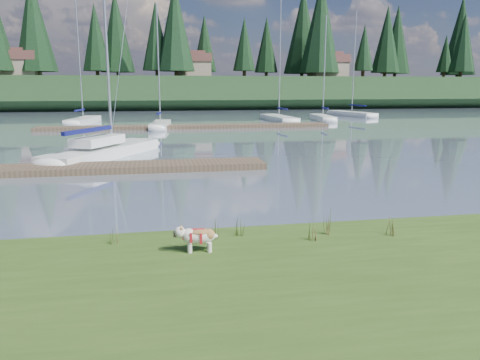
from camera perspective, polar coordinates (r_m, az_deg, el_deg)
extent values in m
plane|color=gray|center=(42.52, -9.14, 6.20)|extent=(200.00, 200.00, 0.00)
cube|color=#334F1A|center=(7.34, -1.37, -17.67)|extent=(60.00, 9.00, 0.35)
cube|color=#1A3218|center=(85.35, -9.97, 10.39)|extent=(200.00, 20.00, 5.00)
cylinder|color=silver|center=(9.82, -6.15, -8.25)|extent=(0.10, 0.10, 0.20)
cylinder|color=silver|center=(10.01, -6.16, -7.86)|extent=(0.10, 0.10, 0.20)
cylinder|color=silver|center=(9.83, -3.74, -8.19)|extent=(0.10, 0.10, 0.20)
cylinder|color=silver|center=(10.02, -3.81, -7.80)|extent=(0.10, 0.10, 0.20)
ellipsoid|color=silver|center=(9.85, -4.93, -6.85)|extent=(0.69, 0.38, 0.32)
ellipsoid|color=olive|center=(9.82, -4.94, -6.28)|extent=(0.49, 0.35, 0.11)
ellipsoid|color=silver|center=(9.82, -7.33, -6.34)|extent=(0.25, 0.26, 0.23)
cube|color=black|center=(9.83, -7.92, -6.58)|extent=(0.08, 0.12, 0.09)
cube|color=white|center=(26.02, -16.24, 3.16)|extent=(5.75, 8.40, 0.70)
ellipsoid|color=white|center=(29.60, -11.63, 4.32)|extent=(2.74, 2.92, 0.70)
cylinder|color=silver|center=(26.65, -16.14, 18.51)|extent=(0.14, 0.14, 12.88)
cube|color=#0D104D|center=(24.85, -18.03, 5.78)|extent=(2.02, 3.49, 0.20)
cube|color=white|center=(25.54, -16.93, 4.62)|extent=(2.66, 3.36, 0.45)
cube|color=#4C3D2C|center=(21.85, -18.22, 1.35)|extent=(16.00, 2.00, 0.30)
cube|color=#4C3D2C|center=(42.60, -6.44, 6.48)|extent=(26.00, 2.20, 0.30)
cube|color=white|center=(50.61, -18.55, 6.81)|extent=(2.77, 7.89, 0.70)
ellipsoid|color=white|center=(54.34, -17.46, 7.16)|extent=(1.95, 2.31, 0.70)
cylinder|color=silver|center=(50.59, -19.04, 14.30)|extent=(0.12, 0.12, 12.08)
cube|color=#0D104D|center=(49.53, -18.96, 8.07)|extent=(0.61, 3.07, 0.20)
cube|color=white|center=(43.03, -9.67, 6.54)|extent=(2.14, 6.43, 0.70)
ellipsoid|color=white|center=(46.16, -9.29, 6.87)|extent=(1.56, 1.86, 0.70)
cylinder|color=silver|center=(42.93, -9.92, 13.93)|extent=(0.12, 0.12, 9.93)
cube|color=#0D104D|center=(42.10, -9.83, 8.04)|extent=(0.48, 2.52, 0.20)
cube|color=white|center=(51.25, 4.77, 7.41)|extent=(2.27, 8.33, 0.70)
ellipsoid|color=white|center=(55.18, 3.44, 7.71)|extent=(1.91, 2.33, 0.70)
cylinder|color=silver|center=(51.24, 4.90, 15.16)|extent=(0.12, 0.12, 12.69)
cube|color=#0D104D|center=(50.12, 5.19, 8.67)|extent=(0.36, 3.29, 0.20)
cube|color=white|center=(52.85, 10.06, 7.40)|extent=(2.32, 6.83, 0.70)
ellipsoid|color=white|center=(56.10, 9.26, 7.64)|extent=(1.67, 1.99, 0.70)
cylinder|color=silver|center=(52.78, 10.28, 13.62)|extent=(0.12, 0.12, 10.32)
cube|color=#0D104D|center=(51.90, 10.34, 8.62)|extent=(0.52, 2.67, 0.20)
cube|color=white|center=(61.01, 13.46, 7.77)|extent=(3.58, 8.19, 0.70)
ellipsoid|color=white|center=(64.24, 11.31, 8.03)|extent=(2.19, 2.52, 0.70)
cylinder|color=silver|center=(60.99, 13.75, 13.91)|extent=(0.12, 0.12, 11.91)
cube|color=#0D104D|center=(60.09, 14.14, 8.82)|extent=(0.92, 3.14, 0.20)
cone|color=#475B23|center=(10.62, -3.21, -5.96)|extent=(0.03, 0.03, 0.45)
cone|color=brown|center=(10.58, -2.57, -6.28)|extent=(0.03, 0.03, 0.36)
cone|color=#475B23|center=(10.65, -2.91, -5.78)|extent=(0.03, 0.03, 0.50)
cone|color=brown|center=(10.63, -2.44, -6.32)|extent=(0.03, 0.03, 0.32)
cone|color=#475B23|center=(10.56, -3.05, -6.20)|extent=(0.03, 0.03, 0.41)
cone|color=#475B23|center=(10.78, -0.25, -5.72)|extent=(0.03, 0.03, 0.44)
cone|color=brown|center=(10.75, 0.40, -6.02)|extent=(0.03, 0.03, 0.35)
cone|color=#475B23|center=(10.81, 0.04, -5.54)|extent=(0.03, 0.03, 0.49)
cone|color=brown|center=(10.80, 0.51, -6.06)|extent=(0.03, 0.03, 0.31)
cone|color=#475B23|center=(10.72, -0.07, -5.95)|extent=(0.03, 0.03, 0.40)
cone|color=#475B23|center=(11.06, 10.09, -4.94)|extent=(0.03, 0.03, 0.63)
cone|color=brown|center=(11.05, 10.74, -5.32)|extent=(0.03, 0.03, 0.50)
cone|color=#475B23|center=(11.10, 10.34, -4.72)|extent=(0.03, 0.03, 0.69)
cone|color=brown|center=(11.11, 10.81, -5.41)|extent=(0.03, 0.03, 0.44)
cone|color=#475B23|center=(11.00, 10.33, -5.21)|extent=(0.03, 0.03, 0.57)
cone|color=#475B23|center=(10.69, -15.39, -6.31)|extent=(0.03, 0.03, 0.43)
cone|color=brown|center=(10.62, -14.81, -6.63)|extent=(0.03, 0.03, 0.35)
cone|color=#475B23|center=(10.70, -15.06, -6.15)|extent=(0.03, 0.03, 0.48)
cone|color=brown|center=(10.67, -14.63, -6.68)|extent=(0.03, 0.03, 0.30)
cone|color=#475B23|center=(10.62, -15.31, -6.55)|extent=(0.03, 0.03, 0.39)
cone|color=#475B23|center=(10.61, 8.34, -6.18)|extent=(0.03, 0.03, 0.42)
cone|color=brown|center=(10.60, 9.02, -6.46)|extent=(0.03, 0.03, 0.34)
cone|color=#475B23|center=(10.65, 8.60, -6.00)|extent=(0.03, 0.03, 0.46)
cone|color=brown|center=(10.65, 9.10, -6.50)|extent=(0.03, 0.03, 0.29)
cone|color=#475B23|center=(10.55, 8.58, -6.41)|extent=(0.03, 0.03, 0.38)
cone|color=#475B23|center=(11.36, 17.52, -5.18)|extent=(0.03, 0.03, 0.51)
cone|color=brown|center=(11.37, 18.16, -5.48)|extent=(0.03, 0.03, 0.41)
cone|color=#475B23|center=(11.41, 17.72, -4.99)|extent=(0.03, 0.03, 0.56)
cone|color=brown|center=(11.43, 18.19, -5.53)|extent=(0.03, 0.03, 0.36)
cone|color=#475B23|center=(11.31, 17.79, -5.40)|extent=(0.03, 0.03, 0.46)
cube|color=#33281C|center=(11.39, -4.92, -7.45)|extent=(60.00, 0.50, 0.14)
cylinder|color=#382619|center=(84.85, -16.97, 12.37)|extent=(0.60, 0.60, 1.80)
cone|color=black|center=(85.20, -17.21, 16.30)|extent=(4.84, 4.84, 11.00)
cylinder|color=#382619|center=(78.47, -7.75, 12.87)|extent=(0.60, 0.60, 1.80)
cone|color=black|center=(79.00, -7.90, 18.09)|extent=(6.16, 6.16, 14.00)
cylinder|color=#382619|center=(83.91, 0.53, 12.86)|extent=(0.60, 0.60, 1.80)
cone|color=black|center=(84.18, 0.54, 16.23)|extent=(3.96, 3.96, 9.00)
cylinder|color=#382619|center=(85.44, 9.60, 12.68)|extent=(0.60, 0.60, 1.80)
cone|color=black|center=(86.03, 9.79, 18.08)|extent=(7.04, 7.04, 16.00)
cylinder|color=#382619|center=(93.81, 17.21, 12.21)|extent=(0.60, 0.60, 1.80)
cone|color=black|center=(94.16, 17.44, 16.04)|extent=(5.28, 5.28, 12.00)
cylinder|color=#382619|center=(97.14, 25.28, 11.60)|extent=(0.60, 0.60, 1.80)
cone|color=black|center=(97.43, 25.57, 14.90)|extent=(4.62, 4.62, 10.50)
cube|color=gray|center=(85.02, -25.38, 12.11)|extent=(6.00, 5.00, 2.80)
cube|color=brown|center=(85.11, -25.50, 13.52)|extent=(6.30, 5.30, 1.40)
cube|color=brown|center=(85.16, -25.55, 14.06)|extent=(4.20, 3.60, 0.70)
cube|color=gray|center=(83.68, -5.83, 13.15)|extent=(6.00, 5.00, 2.80)
cube|color=brown|center=(83.77, -5.86, 14.59)|extent=(6.30, 5.30, 1.40)
cube|color=brown|center=(83.82, -5.87, 15.14)|extent=(4.20, 3.60, 0.70)
cube|color=gray|center=(87.09, 10.65, 12.95)|extent=(6.00, 5.00, 2.80)
cube|color=brown|center=(87.18, 10.70, 14.33)|extent=(6.30, 5.30, 1.40)
cube|color=brown|center=(87.23, 10.72, 14.85)|extent=(4.20, 3.60, 0.70)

